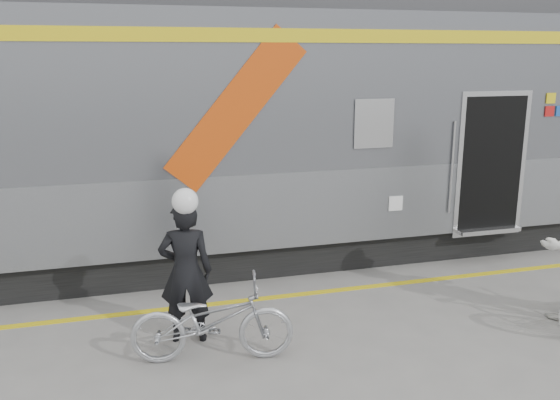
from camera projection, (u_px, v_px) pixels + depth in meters
name	position (u px, v px, depth m)	size (l,w,h in m)	color
ground	(348.00, 376.00, 6.08)	(90.00, 90.00, 0.00)	slate
train	(325.00, 126.00, 9.82)	(24.00, 3.17, 4.10)	black
safety_strip	(288.00, 296.00, 8.08)	(24.00, 0.12, 0.01)	gold
man	(186.00, 272.00, 6.67)	(0.60, 0.40, 1.65)	black
bicycle_left	(212.00, 321.00, 6.30)	(0.60, 1.73, 0.91)	#ABADB3
helmet_man	(182.00, 188.00, 6.44)	(0.29, 0.29, 0.29)	white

